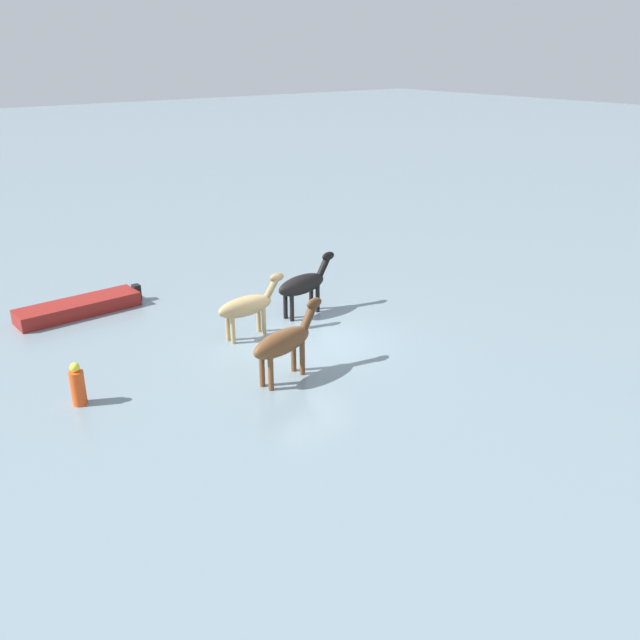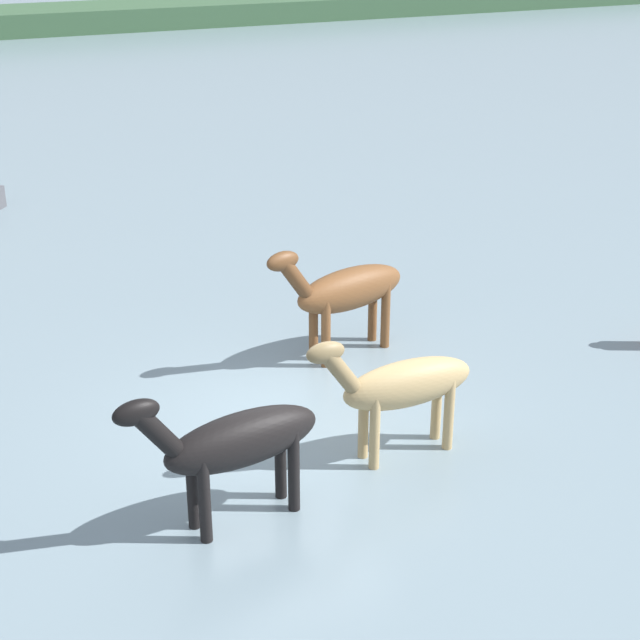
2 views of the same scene
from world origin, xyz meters
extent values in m
plane|color=gray|center=(0.00, 0.00, 0.00)|extent=(183.63, 183.63, 0.00)
ellipsoid|color=tan|center=(1.10, -1.34, 1.02)|extent=(1.84, 0.56, 0.62)
cylinder|color=tan|center=(0.55, -1.50, 0.51)|extent=(0.14, 0.14, 1.02)
cylinder|color=tan|center=(0.55, -1.20, 0.51)|extent=(0.14, 0.14, 1.02)
cylinder|color=tan|center=(1.66, -1.49, 0.51)|extent=(0.14, 0.14, 1.02)
cylinder|color=tan|center=(1.65, -1.19, 0.51)|extent=(0.14, 0.14, 1.02)
cylinder|color=olive|center=(0.13, -1.35, 1.42)|extent=(0.56, 0.22, 0.68)
ellipsoid|color=olive|center=(-0.07, -1.35, 1.70)|extent=(0.51, 0.22, 0.27)
ellipsoid|color=black|center=(-1.33, -1.80, 1.06)|extent=(1.98, 0.79, 0.65)
cylinder|color=black|center=(-1.88, -2.02, 0.53)|extent=(0.14, 0.14, 1.06)
cylinder|color=black|center=(-1.92, -1.71, 0.53)|extent=(0.14, 0.14, 1.06)
cylinder|color=black|center=(-0.73, -1.89, 0.53)|extent=(0.14, 0.14, 1.06)
cylinder|color=black|center=(-0.77, -1.58, 0.53)|extent=(0.14, 0.14, 1.06)
cylinder|color=black|center=(-2.34, -1.92, 1.48)|extent=(0.61, 0.29, 0.71)
ellipsoid|color=black|center=(-2.54, -1.95, 1.77)|extent=(0.55, 0.28, 0.28)
ellipsoid|color=brown|center=(1.81, 1.66, 1.10)|extent=(2.06, 0.96, 0.67)
cylinder|color=brown|center=(1.26, 1.39, 0.55)|extent=(0.15, 0.15, 1.10)
cylinder|color=brown|center=(1.20, 1.71, 0.55)|extent=(0.15, 0.15, 1.10)
cylinder|color=brown|center=(2.43, 1.62, 0.55)|extent=(0.15, 0.15, 1.10)
cylinder|color=brown|center=(2.37, 1.94, 0.55)|extent=(0.15, 0.15, 1.10)
cylinder|color=#50311A|center=(0.78, 1.46, 1.53)|extent=(0.64, 0.34, 0.73)
ellipsoid|color=#50311A|center=(0.57, 1.42, 1.83)|extent=(0.58, 0.33, 0.29)
camera|label=1|loc=(10.67, 14.88, 8.27)|focal=37.48mm
camera|label=2|loc=(-4.56, -10.67, 6.67)|focal=54.02mm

